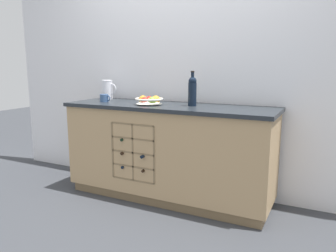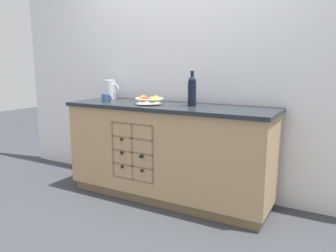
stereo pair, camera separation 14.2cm
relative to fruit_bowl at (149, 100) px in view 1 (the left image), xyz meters
name	(u,v)px [view 1 (the left image)]	position (x,y,z in m)	size (l,w,h in m)	color
ground_plane	(168,197)	(0.16, 0.07, -0.95)	(14.00, 14.00, 0.00)	#383A3F
back_wall	(184,65)	(0.16, 0.42, 0.33)	(4.40, 0.06, 2.55)	white
kitchen_island	(168,151)	(0.16, 0.06, -0.49)	(1.99, 0.62, 0.91)	olive
fruit_bowl	(149,100)	(0.00, 0.00, 0.00)	(0.26, 0.26, 0.09)	silver
white_pitcher	(108,89)	(-0.64, 0.23, 0.07)	(0.17, 0.11, 0.21)	white
ceramic_mug	(104,98)	(-0.52, 0.00, 0.00)	(0.12, 0.08, 0.08)	#385684
standing_wine_bottle	(192,90)	(0.40, 0.09, 0.10)	(0.08, 0.08, 0.31)	black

